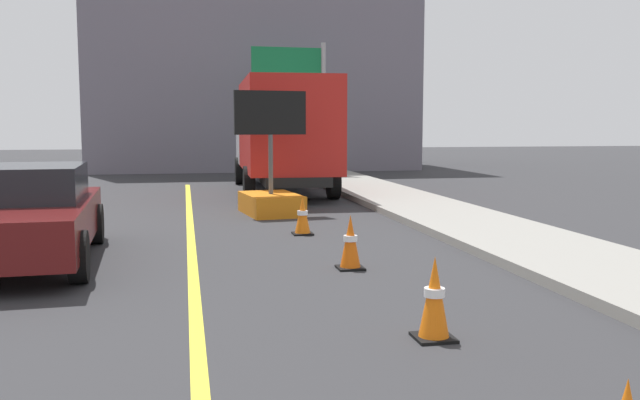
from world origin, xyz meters
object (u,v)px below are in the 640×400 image
arrow_board_trailer (271,192)px  pickup_car (17,214)px  box_truck (282,132)px  traffic_cone_curbside (303,216)px  highway_guide_sign (303,85)px  traffic_cone_far_lane (350,242)px  traffic_cone_mid_lane (434,299)px

arrow_board_trailer → pickup_car: (-4.19, -4.69, 0.22)m
box_truck → traffic_cone_curbside: 8.09m
arrow_board_trailer → traffic_cone_curbside: (0.20, -2.94, -0.14)m
pickup_car → arrow_board_trailer: bearing=48.2°
box_truck → traffic_cone_curbside: size_ratio=11.63×
arrow_board_trailer → pickup_car: 6.29m
arrow_board_trailer → highway_guide_sign: (2.51, 10.34, 2.94)m
traffic_cone_curbside → box_truck: bearing=84.5°
pickup_car → highway_guide_sign: (6.69, 15.03, 2.73)m
arrow_board_trailer → traffic_cone_far_lane: arrow_board_trailer is taller
highway_guide_sign → traffic_cone_far_lane: 16.76m
arrow_board_trailer → traffic_cone_mid_lane: 9.15m
traffic_cone_far_lane → traffic_cone_curbside: 3.06m
traffic_cone_mid_lane → arrow_board_trailer: bearing=92.2°
pickup_car → traffic_cone_curbside: pickup_car is taller
traffic_cone_mid_lane → traffic_cone_far_lane: bearing=90.3°
pickup_car → traffic_cone_curbside: (4.39, 1.75, -0.36)m
arrow_board_trailer → pickup_car: size_ratio=0.59×
box_truck → traffic_cone_mid_lane: bearing=-92.5°
traffic_cone_mid_lane → box_truck: bearing=87.5°
highway_guide_sign → traffic_cone_mid_lane: size_ratio=6.47×
arrow_board_trailer → box_truck: size_ratio=0.34×
traffic_cone_far_lane → traffic_cone_curbside: traffic_cone_far_lane is taller
traffic_cone_mid_lane → traffic_cone_far_lane: traffic_cone_mid_lane is taller
traffic_cone_far_lane → traffic_cone_curbside: bearing=92.5°
box_truck → pickup_car: size_ratio=1.75×
box_truck → highway_guide_sign: 5.81m
arrow_board_trailer → traffic_cone_mid_lane: (0.35, -9.15, -0.10)m
box_truck → highway_guide_sign: size_ratio=1.60×
box_truck → traffic_cone_far_lane: (-0.63, -10.98, -1.39)m
box_truck → traffic_cone_mid_lane: box_truck is taller
arrow_board_trailer → box_truck: bearing=79.0°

